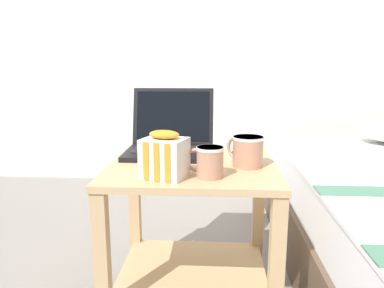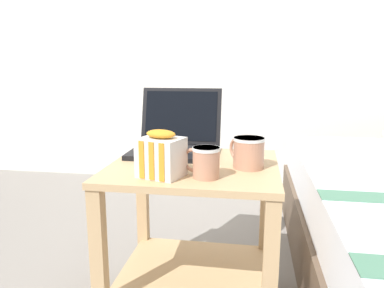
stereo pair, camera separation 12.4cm
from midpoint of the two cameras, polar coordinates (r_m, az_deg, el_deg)
back_wall at (r=2.90m, az=0.78°, el=18.94°), size 8.00×0.05×2.50m
bedside_table at (r=1.37m, az=-2.55°, el=-11.35°), size 0.58×0.53×0.56m
laptop at (r=1.47m, az=-5.73°, el=0.55°), size 0.33×0.30×0.24m
mug_front_left at (r=1.26m, az=5.65°, el=-0.93°), size 0.12×0.13×0.10m
mug_front_right at (r=1.14m, az=-0.52°, el=-2.56°), size 0.12×0.08×0.10m
snack_bag at (r=1.14m, az=-7.32°, el=-1.86°), size 0.15×0.14×0.15m
cell_phone at (r=1.46m, az=5.23°, el=-1.26°), size 0.12×0.16×0.01m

